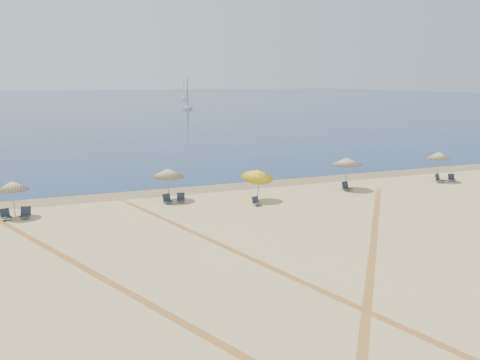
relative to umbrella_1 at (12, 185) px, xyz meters
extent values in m
plane|color=tan|center=(14.23, -20.48, -1.92)|extent=(160.00, 160.00, 0.00)
plane|color=#0C2151|center=(14.23, 204.52, -1.91)|extent=(500.00, 500.00, 0.00)
plane|color=olive|center=(14.23, 3.52, -1.92)|extent=(500.00, 500.00, 0.00)
cylinder|color=gray|center=(0.00, 0.00, -0.88)|extent=(0.05, 0.05, 2.07)
cone|color=#F5E5C7|center=(0.00, 0.00, 0.00)|extent=(1.85, 1.85, 0.55)
sphere|color=gray|center=(0.00, 0.00, 0.30)|extent=(0.08, 0.08, 0.08)
cylinder|color=gray|center=(9.52, 0.74, -0.88)|extent=(0.05, 0.14, 2.08)
cone|color=#F5E5C7|center=(9.52, 0.77, 0.00)|extent=(2.18, 2.20, 0.64)
sphere|color=gray|center=(9.52, 0.77, 0.30)|extent=(0.08, 0.08, 0.08)
cylinder|color=gray|center=(15.07, -1.76, -0.92)|extent=(0.05, 0.59, 2.02)
cone|color=yellow|center=(15.07, -1.53, -0.06)|extent=(2.15, 2.22, 1.09)
sphere|color=gray|center=(15.07, -1.53, 0.24)|extent=(0.08, 0.08, 0.08)
cylinder|color=gray|center=(22.72, -0.54, -0.79)|extent=(0.05, 0.05, 2.26)
cone|color=#F5E5C7|center=(22.72, -0.54, 0.19)|extent=(2.28, 2.28, 0.55)
sphere|color=gray|center=(22.72, -0.54, 0.49)|extent=(0.08, 0.08, 0.08)
cylinder|color=gray|center=(31.32, -0.61, -0.80)|extent=(0.05, 0.05, 2.24)
cone|color=#F5E5C7|center=(31.32, -0.61, 0.17)|extent=(1.91, 1.91, 0.55)
sphere|color=gray|center=(31.32, -0.61, 0.47)|extent=(0.08, 0.08, 0.08)
cube|color=#1D212D|center=(-0.43, -0.57, -1.75)|extent=(0.70, 0.70, 0.05)
cube|color=#1D212D|center=(-0.53, -0.33, -1.51)|extent=(0.57, 0.39, 0.48)
cylinder|color=#A5A5AD|center=(-0.63, -0.85, -1.83)|extent=(0.02, 0.02, 0.18)
cylinder|color=#A5A5AD|center=(-0.23, -0.68, -1.83)|extent=(0.02, 0.02, 0.18)
cube|color=#1D212D|center=(0.56, -0.69, -1.73)|extent=(0.68, 0.68, 0.05)
cube|color=#1D212D|center=(0.62, -0.41, -1.48)|extent=(0.60, 0.32, 0.51)
cylinder|color=#A5A5AD|center=(0.34, -0.85, -1.83)|extent=(0.03, 0.03, 0.19)
cylinder|color=#A5A5AD|center=(0.79, -0.95, -1.83)|extent=(0.03, 0.03, 0.19)
cube|color=#1D212D|center=(9.26, -0.20, -1.75)|extent=(0.63, 0.63, 0.05)
cube|color=#1D212D|center=(9.20, 0.06, -1.52)|extent=(0.56, 0.31, 0.47)
cylinder|color=#A5A5AD|center=(9.05, -0.44, -1.83)|extent=(0.02, 0.02, 0.17)
cylinder|color=#A5A5AD|center=(9.47, -0.34, -1.83)|extent=(0.02, 0.02, 0.17)
cube|color=#1D212D|center=(10.11, -0.19, -1.75)|extent=(0.64, 0.64, 0.05)
cube|color=#1D212D|center=(10.18, 0.06, -1.52)|extent=(0.55, 0.32, 0.46)
cylinder|color=#A5A5AD|center=(9.91, -0.32, -1.84)|extent=(0.02, 0.02, 0.17)
cylinder|color=#A5A5AD|center=(10.31, -0.43, -1.84)|extent=(0.02, 0.02, 0.17)
cube|color=#1D212D|center=(14.54, -2.81, -1.76)|extent=(0.59, 0.59, 0.04)
cube|color=#1D212D|center=(14.48, -2.58, -1.55)|extent=(0.52, 0.29, 0.44)
cylinder|color=#A5A5AD|center=(14.35, -3.03, -1.84)|extent=(0.02, 0.02, 0.16)
cylinder|color=#A5A5AD|center=(14.73, -2.94, -1.84)|extent=(0.02, 0.02, 0.16)
cube|color=#1D212D|center=(22.49, -1.13, -1.74)|extent=(0.64, 0.64, 0.05)
cube|color=#1D212D|center=(22.44, -0.87, -1.50)|extent=(0.58, 0.30, 0.49)
cylinder|color=#A5A5AD|center=(22.27, -1.37, -1.83)|extent=(0.02, 0.02, 0.18)
cylinder|color=#A5A5AD|center=(22.71, -1.30, -1.83)|extent=(0.02, 0.02, 0.18)
cube|color=#1D212D|center=(31.02, -1.34, -1.73)|extent=(0.74, 0.74, 0.05)
cube|color=#1D212D|center=(30.92, -1.08, -1.49)|extent=(0.61, 0.40, 0.51)
cylinder|color=#A5A5AD|center=(30.81, -1.63, -1.83)|extent=(0.02, 0.02, 0.19)
cylinder|color=#A5A5AD|center=(31.23, -1.47, -1.83)|extent=(0.02, 0.02, 0.19)
cube|color=#1D212D|center=(32.31, -1.24, -1.76)|extent=(0.65, 0.65, 0.04)
cube|color=#1D212D|center=(32.41, -1.02, -1.55)|extent=(0.52, 0.37, 0.44)
cylinder|color=#A5A5AD|center=(32.13, -1.33, -1.84)|extent=(0.02, 0.02, 0.16)
cylinder|color=#A5A5AD|center=(32.49, -1.50, -1.84)|extent=(0.02, 0.02, 0.16)
cube|color=white|center=(56.86, 173.48, -1.61)|extent=(2.67, 5.65, 0.60)
cylinder|color=gray|center=(56.86, 173.48, 2.26)|extent=(0.12, 0.12, 7.96)
cube|color=white|center=(40.00, 106.01, -1.58)|extent=(4.05, 6.21, 0.67)
cylinder|color=gray|center=(40.00, 106.01, 2.76)|extent=(0.13, 0.13, 8.92)
plane|color=tan|center=(10.60, -12.38, -1.92)|extent=(34.50, 34.50, 0.00)
plane|color=tan|center=(10.31, -11.33, -1.92)|extent=(34.50, 34.50, 0.00)
plane|color=tan|center=(16.05, -13.04, -1.92)|extent=(39.29, 39.29, 0.00)
plane|color=tan|center=(16.72, -12.17, -1.92)|extent=(39.29, 39.29, 0.00)
plane|color=tan|center=(2.71, -8.93, -1.92)|extent=(36.67, 36.67, 0.00)
plane|color=tan|center=(2.28, -7.92, -1.92)|extent=(36.67, 36.67, 0.00)
camera|label=1|loc=(2.08, -31.55, 6.09)|focal=37.19mm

